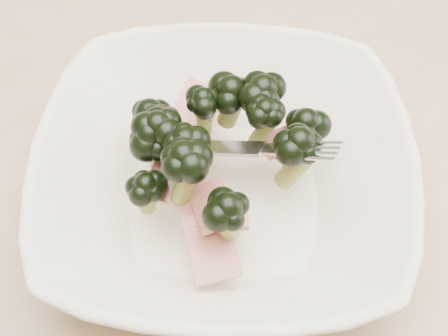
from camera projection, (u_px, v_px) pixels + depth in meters
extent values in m
cube|color=tan|center=(292.00, 141.00, 0.61)|extent=(1.20, 0.80, 0.04)
imported|color=silver|center=(224.00, 177.00, 0.51)|extent=(0.40, 0.40, 0.07)
cylinder|color=olive|center=(264.00, 130.00, 0.50)|extent=(0.02, 0.02, 0.04)
ellipsoid|color=black|center=(265.00, 110.00, 0.48)|extent=(0.03, 0.03, 0.02)
cylinder|color=olive|center=(157.00, 156.00, 0.50)|extent=(0.02, 0.02, 0.04)
ellipsoid|color=black|center=(155.00, 138.00, 0.48)|extent=(0.04, 0.04, 0.03)
cylinder|color=olive|center=(148.00, 199.00, 0.49)|extent=(0.02, 0.02, 0.03)
ellipsoid|color=black|center=(146.00, 185.00, 0.47)|extent=(0.03, 0.03, 0.03)
cylinder|color=olive|center=(164.00, 132.00, 0.52)|extent=(0.02, 0.02, 0.04)
ellipsoid|color=black|center=(162.00, 115.00, 0.50)|extent=(0.03, 0.03, 0.02)
cylinder|color=olive|center=(231.00, 109.00, 0.52)|extent=(0.02, 0.02, 0.04)
ellipsoid|color=black|center=(231.00, 90.00, 0.51)|extent=(0.04, 0.04, 0.03)
cylinder|color=olive|center=(152.00, 133.00, 0.53)|extent=(0.03, 0.03, 0.04)
ellipsoid|color=black|center=(150.00, 113.00, 0.51)|extent=(0.04, 0.04, 0.03)
cylinder|color=olive|center=(296.00, 167.00, 0.49)|extent=(0.03, 0.03, 0.05)
ellipsoid|color=black|center=(300.00, 142.00, 0.47)|extent=(0.04, 0.04, 0.03)
cylinder|color=olive|center=(204.00, 117.00, 0.52)|extent=(0.01, 0.01, 0.04)
ellipsoid|color=black|center=(203.00, 99.00, 0.50)|extent=(0.03, 0.03, 0.03)
cylinder|color=olive|center=(303.00, 140.00, 0.53)|extent=(0.02, 0.02, 0.03)
ellipsoid|color=black|center=(306.00, 122.00, 0.51)|extent=(0.04, 0.04, 0.03)
cylinder|color=olive|center=(186.00, 156.00, 0.49)|extent=(0.02, 0.02, 0.03)
ellipsoid|color=black|center=(185.00, 140.00, 0.47)|extent=(0.04, 0.04, 0.03)
cylinder|color=olive|center=(261.00, 113.00, 0.52)|extent=(0.03, 0.02, 0.05)
ellipsoid|color=black|center=(263.00, 89.00, 0.50)|extent=(0.04, 0.04, 0.03)
cylinder|color=olive|center=(228.00, 227.00, 0.46)|extent=(0.02, 0.02, 0.04)
ellipsoid|color=black|center=(228.00, 207.00, 0.44)|extent=(0.04, 0.04, 0.03)
cylinder|color=olive|center=(160.00, 148.00, 0.50)|extent=(0.02, 0.03, 0.05)
ellipsoid|color=black|center=(157.00, 125.00, 0.48)|extent=(0.04, 0.04, 0.03)
cylinder|color=olive|center=(186.00, 180.00, 0.47)|extent=(0.03, 0.02, 0.05)
ellipsoid|color=black|center=(184.00, 156.00, 0.44)|extent=(0.04, 0.04, 0.03)
cube|color=maroon|center=(219.00, 212.00, 0.48)|extent=(0.05, 0.04, 0.01)
cube|color=maroon|center=(197.00, 106.00, 0.55)|extent=(0.06, 0.06, 0.02)
cube|color=maroon|center=(211.00, 247.00, 0.47)|extent=(0.04, 0.06, 0.02)
cube|color=maroon|center=(213.00, 205.00, 0.48)|extent=(0.03, 0.05, 0.02)
cube|color=maroon|center=(176.00, 187.00, 0.49)|extent=(0.06, 0.06, 0.02)
cube|color=maroon|center=(281.00, 142.00, 0.52)|extent=(0.04, 0.03, 0.01)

